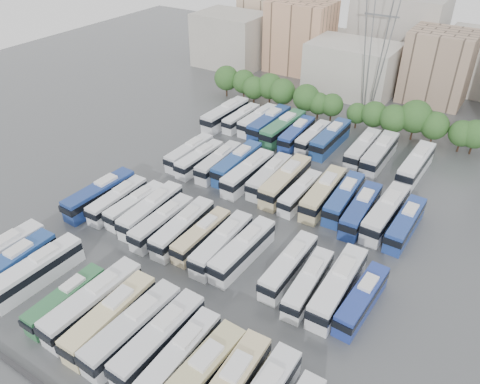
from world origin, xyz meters
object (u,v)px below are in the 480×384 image
Objects in this scene: bus_r1_s12 at (338,286)px; bus_r2_s12 at (386,212)px; bus_r3_s1 at (241,118)px; bus_r3_s10 at (379,154)px; bus_r1_s10 at (289,266)px; bus_r2_s6 at (269,176)px; bus_r2_s2 at (200,159)px; bus_r0_s8 at (159,339)px; bus_r1_s2 at (135,205)px; bus_r2_s9 at (323,193)px; bus_r2_s10 at (344,198)px; bus_r1_s5 at (183,228)px; bus_r1_s6 at (202,235)px; bus_r2_s3 at (219,162)px; bus_r0_s1 at (11,267)px; bus_r3_s9 at (363,149)px; electricity_pylon at (380,28)px; bus_r0_s6 at (111,317)px; bus_r2_s13 at (405,224)px; bus_r0_s7 at (133,328)px; bus_r3_s4 at (283,128)px; bus_r3_s2 at (258,120)px; bus_r3_s5 at (297,134)px; bus_r0_s5 at (93,302)px; bus_r1_s8 at (243,250)px; bus_r0_s10 at (197,379)px; bus_r1_s7 at (222,244)px; bus_r1_s1 at (118,200)px; bus_r2_s8 at (300,192)px; bus_r3_s3 at (269,123)px; bus_r0_s2 at (37,271)px; bus_r0_s4 at (66,299)px; bus_r1_s11 at (308,283)px; bus_r3_s7 at (330,138)px; bus_r2_s5 at (248,173)px; bus_r1_s0 at (100,194)px; bus_r3_s12 at (416,165)px; bus_r1_s4 at (162,222)px.

bus_r2_s12 is at bearing 88.85° from bus_r1_s12.
bus_r3_s1 is 0.82× the size of bus_r3_s10.
bus_r2_s6 reaches higher than bus_r1_s10.
bus_r2_s2 is at bearing -175.59° from bus_r2_s12.
bus_r0_s8 is 1.15× the size of bus_r1_s2.
bus_r2_s9 is 3.30m from bus_r2_s10.
bus_r1_s5 is 3.17m from bus_r1_s6.
bus_r0_s8 is 0.97× the size of bus_r1_s12.
bus_r2_s3 is (3.55, 0.85, 0.08)m from bus_r2_s2.
bus_r0_s1 is 1.01× the size of bus_r3_s9.
electricity_pylon is 58.41m from bus_r1_s10.
bus_r0_s1 is at bearing -178.20° from bus_r0_s6.
electricity_pylon reaches higher than bus_r2_s13.
bus_r0_s7 is (20.12, 1.05, 0.05)m from bus_r0_s1.
bus_r3_s1 is at bearing 179.71° from bus_r3_s9.
bus_r1_s2 is 0.82× the size of bus_r2_s12.
bus_r2_s12 is 0.99× the size of bus_r3_s4.
bus_r2_s3 is 29.81m from bus_r2_s12.
bus_r3_s5 is at bearing -7.30° from bus_r3_s2.
bus_r2_s12 reaches higher than bus_r0_s5.
bus_r1_s8 is 1.05× the size of bus_r2_s3.
bus_r1_s7 is at bearing 120.07° from bus_r0_s10.
bus_r1_s12 is at bearing -72.81° from bus_r2_s10.
bus_r0_s5 reaches higher than bus_r0_s1.
bus_r1_s1 reaches higher than bus_r2_s8.
bus_r3_s3 is (-29.93, 35.73, 0.01)m from bus_r1_s12.
bus_r2_s13 is (26.31, 35.06, -0.22)m from bus_r0_s5.
bus_r0_s8 is at bearing -37.61° from bus_r1_s1.
bus_r3_s4 reaches higher than bus_r2_s9.
bus_r2_s9 is 0.97× the size of bus_r3_s10.
bus_r0_s5 reaches higher than bus_r0_s2.
bus_r0_s4 is 0.84× the size of bus_r0_s6.
bus_r3_s10 reaches higher than bus_r2_s9.
bus_r1_s11 is 0.86× the size of bus_r3_s7.
bus_r3_s7 is (6.66, 19.41, 0.06)m from bus_r2_s5.
bus_r0_s4 is at bearing -172.83° from bus_r0_s8.
bus_r1_s0 is at bearing -155.36° from bus_r2_s13.
bus_r0_s1 reaches higher than bus_r2_s8.
bus_r2_s10 is 17.51m from bus_r3_s12.
bus_r3_s5 is 0.90× the size of bus_r3_s10.
bus_r1_s4 is at bearing -5.58° from bus_r1_s1.
bus_r0_s7 is 20.77m from bus_r1_s10.
bus_r1_s10 is (29.47, 0.95, 0.09)m from bus_r1_s1.
bus_r3_s4 is at bearing 77.59° from bus_r0_s1.
bus_r1_s1 is (-20.05, -56.08, -16.91)m from electricity_pylon.
bus_r2_s9 reaches higher than bus_r0_s2.
bus_r3_s7 reaches higher than bus_r1_s7.
bus_r3_s12 reaches higher than bus_r2_s5.
bus_r2_s2 is at bearing -113.78° from electricity_pylon.
electricity_pylon is at bearing 72.96° from bus_r0_s1.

